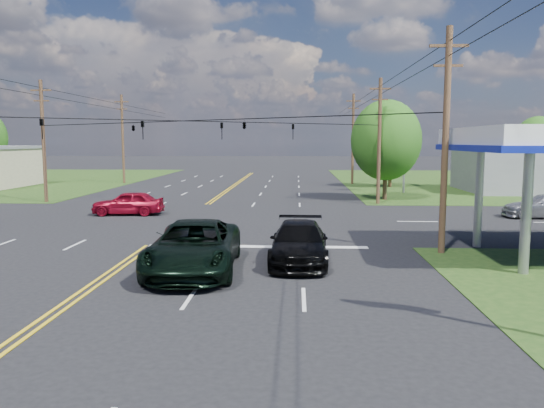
{
  "coord_description": "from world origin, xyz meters",
  "views": [
    {
      "loc": [
        6.76,
        -19.71,
        4.8
      ],
      "look_at": [
        5.56,
        6.0,
        1.74
      ],
      "focal_mm": 35.0,
      "sensor_mm": 36.0,
      "label": 1
    }
  ],
  "objects_px": {
    "pole_nw": "(43,140)",
    "suv_black": "(299,243)",
    "pole_left_far": "(123,138)",
    "tree_right_a": "(386,140)",
    "pole_se": "(445,138)",
    "tree_far_r": "(537,143)",
    "retail_ne": "(540,169)",
    "pole_ne": "(379,140)",
    "pickup_dkgreen": "(194,247)",
    "tree_right_b": "(391,147)",
    "pole_right_far": "(353,138)"
  },
  "relations": [
    {
      "from": "retail_ne",
      "to": "pole_right_far",
      "type": "xyz_separation_m",
      "value": [
        -17.0,
        8.0,
        2.97
      ]
    },
    {
      "from": "pole_nw",
      "to": "pole_left_far",
      "type": "bearing_deg",
      "value": 90.0
    },
    {
      "from": "retail_ne",
      "to": "pickup_dkgreen",
      "type": "height_order",
      "value": "retail_ne"
    },
    {
      "from": "retail_ne",
      "to": "pole_right_far",
      "type": "bearing_deg",
      "value": 154.8
    },
    {
      "from": "pole_left_far",
      "to": "pickup_dkgreen",
      "type": "xyz_separation_m",
      "value": [
        16.0,
        -40.7,
        -4.24
      ]
    },
    {
      "from": "pole_left_far",
      "to": "tree_right_b",
      "type": "height_order",
      "value": "pole_left_far"
    },
    {
      "from": "tree_far_r",
      "to": "suv_black",
      "type": "bearing_deg",
      "value": -123.48
    },
    {
      "from": "pole_ne",
      "to": "pole_left_far",
      "type": "bearing_deg",
      "value": 143.84
    },
    {
      "from": "pole_se",
      "to": "pole_right_far",
      "type": "relative_size",
      "value": 0.95
    },
    {
      "from": "retail_ne",
      "to": "tree_right_a",
      "type": "bearing_deg",
      "value": -153.43
    },
    {
      "from": "pole_left_far",
      "to": "pickup_dkgreen",
      "type": "bearing_deg",
      "value": -68.54
    },
    {
      "from": "pole_ne",
      "to": "pole_right_far",
      "type": "height_order",
      "value": "pole_right_far"
    },
    {
      "from": "retail_ne",
      "to": "pole_ne",
      "type": "height_order",
      "value": "pole_ne"
    },
    {
      "from": "pole_ne",
      "to": "tree_right_a",
      "type": "xyz_separation_m",
      "value": [
        1.0,
        3.0,
        -0.05
      ]
    },
    {
      "from": "pole_left_far",
      "to": "tree_right_a",
      "type": "xyz_separation_m",
      "value": [
        27.0,
        -16.0,
        -0.3
      ]
    },
    {
      "from": "pole_nw",
      "to": "pole_ne",
      "type": "height_order",
      "value": "same"
    },
    {
      "from": "tree_right_b",
      "to": "pickup_dkgreen",
      "type": "xyz_separation_m",
      "value": [
        -13.5,
        -36.7,
        -3.29
      ]
    },
    {
      "from": "pole_ne",
      "to": "pole_left_far",
      "type": "distance_m",
      "value": 32.2
    },
    {
      "from": "tree_right_a",
      "to": "tree_right_b",
      "type": "relative_size",
      "value": 1.15
    },
    {
      "from": "retail_ne",
      "to": "pickup_dkgreen",
      "type": "xyz_separation_m",
      "value": [
        -27.0,
        -32.7,
        -1.27
      ]
    },
    {
      "from": "pole_ne",
      "to": "tree_right_b",
      "type": "distance_m",
      "value": 15.42
    },
    {
      "from": "pole_left_far",
      "to": "tree_right_b",
      "type": "distance_m",
      "value": 29.79
    },
    {
      "from": "pole_nw",
      "to": "suv_black",
      "type": "xyz_separation_m",
      "value": [
        19.87,
        -20.01,
        -4.12
      ]
    },
    {
      "from": "pole_se",
      "to": "pole_left_far",
      "type": "xyz_separation_m",
      "value": [
        -26.0,
        37.0,
        0.25
      ]
    },
    {
      "from": "pickup_dkgreen",
      "to": "retail_ne",
      "type": "bearing_deg",
      "value": 47.79
    },
    {
      "from": "tree_right_a",
      "to": "pole_se",
      "type": "bearing_deg",
      "value": -92.73
    },
    {
      "from": "tree_far_r",
      "to": "pickup_dkgreen",
      "type": "bearing_deg",
      "value": -125.98
    },
    {
      "from": "tree_right_a",
      "to": "pickup_dkgreen",
      "type": "distance_m",
      "value": 27.33
    },
    {
      "from": "tree_right_a",
      "to": "tree_right_b",
      "type": "bearing_deg",
      "value": 78.23
    },
    {
      "from": "pole_nw",
      "to": "tree_far_r",
      "type": "height_order",
      "value": "pole_nw"
    },
    {
      "from": "pole_right_far",
      "to": "tree_right_b",
      "type": "bearing_deg",
      "value": -48.81
    },
    {
      "from": "pole_se",
      "to": "pole_nw",
      "type": "height_order",
      "value": "same"
    },
    {
      "from": "pole_se",
      "to": "pole_right_far",
      "type": "xyz_separation_m",
      "value": [
        0.0,
        37.0,
        0.25
      ]
    },
    {
      "from": "pole_se",
      "to": "tree_far_r",
      "type": "xyz_separation_m",
      "value": [
        21.0,
        39.0,
        -0.37
      ]
    },
    {
      "from": "tree_right_b",
      "to": "pole_right_far",
      "type": "bearing_deg",
      "value": 131.19
    },
    {
      "from": "pole_se",
      "to": "pole_ne",
      "type": "xyz_separation_m",
      "value": [
        0.0,
        18.0,
        0.0
      ]
    },
    {
      "from": "pole_se",
      "to": "tree_far_r",
      "type": "distance_m",
      "value": 44.3
    },
    {
      "from": "pole_nw",
      "to": "pole_left_far",
      "type": "xyz_separation_m",
      "value": [
        0.0,
        19.0,
        0.25
      ]
    },
    {
      "from": "retail_ne",
      "to": "pole_left_far",
      "type": "distance_m",
      "value": 43.84
    },
    {
      "from": "retail_ne",
      "to": "pickup_dkgreen",
      "type": "relative_size",
      "value": 2.1
    },
    {
      "from": "retail_ne",
      "to": "suv_black",
      "type": "bearing_deg",
      "value": -126.72
    },
    {
      "from": "pole_se",
      "to": "pole_nw",
      "type": "relative_size",
      "value": 1.0
    },
    {
      "from": "tree_far_r",
      "to": "retail_ne",
      "type": "bearing_deg",
      "value": -111.8
    },
    {
      "from": "retail_ne",
      "to": "tree_right_b",
      "type": "height_order",
      "value": "tree_right_b"
    },
    {
      "from": "retail_ne",
      "to": "pole_se",
      "type": "height_order",
      "value": "pole_se"
    },
    {
      "from": "suv_black",
      "to": "pole_left_far",
      "type": "bearing_deg",
      "value": 118.44
    },
    {
      "from": "tree_right_a",
      "to": "pole_nw",
      "type": "bearing_deg",
      "value": -173.66
    },
    {
      "from": "pole_nw",
      "to": "suv_black",
      "type": "relative_size",
      "value": 1.73
    },
    {
      "from": "pole_right_far",
      "to": "pickup_dkgreen",
      "type": "distance_m",
      "value": 42.13
    },
    {
      "from": "pickup_dkgreen",
      "to": "tree_far_r",
      "type": "bearing_deg",
      "value": 51.35
    }
  ]
}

